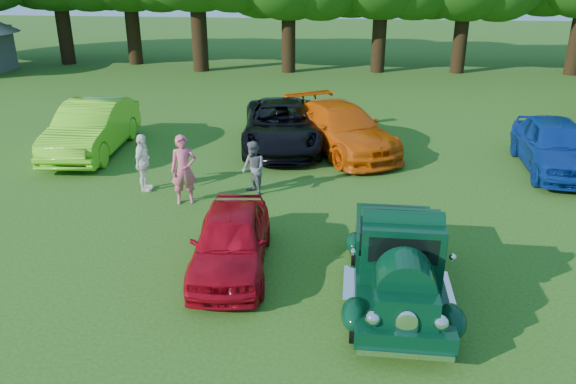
# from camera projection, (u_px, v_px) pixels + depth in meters

# --- Properties ---
(ground) EXTENTS (120.00, 120.00, 0.00)m
(ground) POSITION_uv_depth(u_px,v_px,m) (313.00, 280.00, 11.34)
(ground) COLOR #275313
(ground) RESTS_ON ground
(hero_pickup) EXTENTS (2.05, 4.40, 1.72)m
(hero_pickup) POSITION_uv_depth(u_px,v_px,m) (398.00, 262.00, 10.52)
(hero_pickup) COLOR black
(hero_pickup) RESTS_ON ground
(red_convertible) EXTENTS (1.90, 3.91, 1.29)m
(red_convertible) POSITION_uv_depth(u_px,v_px,m) (231.00, 240.00, 11.58)
(red_convertible) COLOR #9F0613
(red_convertible) RESTS_ON ground
(back_car_lime) EXTENTS (2.24, 5.32, 1.71)m
(back_car_lime) POSITION_uv_depth(u_px,v_px,m) (92.00, 128.00, 18.76)
(back_car_lime) COLOR #69D61C
(back_car_lime) RESTS_ON ground
(back_car_black) EXTENTS (3.33, 5.91, 1.56)m
(back_car_black) POSITION_uv_depth(u_px,v_px,m) (282.00, 125.00, 19.41)
(back_car_black) COLOR black
(back_car_black) RESTS_ON ground
(back_car_orange) EXTENTS (4.68, 5.81, 1.58)m
(back_car_orange) POSITION_uv_depth(u_px,v_px,m) (341.00, 128.00, 18.95)
(back_car_orange) COLOR #D65107
(back_car_orange) RESTS_ON ground
(back_car_blue) EXTENTS (2.08, 4.81, 1.62)m
(back_car_blue) POSITION_uv_depth(u_px,v_px,m) (555.00, 145.00, 17.12)
(back_car_blue) COLOR navy
(back_car_blue) RESTS_ON ground
(spectator_pink) EXTENTS (0.79, 0.64, 1.86)m
(spectator_pink) POSITION_uv_depth(u_px,v_px,m) (184.00, 170.00, 14.71)
(spectator_pink) COLOR #D5586D
(spectator_pink) RESTS_ON ground
(spectator_grey) EXTENTS (0.90, 0.93, 1.52)m
(spectator_grey) POSITION_uv_depth(u_px,v_px,m) (253.00, 169.00, 15.30)
(spectator_grey) COLOR slate
(spectator_grey) RESTS_ON ground
(spectator_white) EXTENTS (0.43, 0.97, 1.63)m
(spectator_white) POSITION_uv_depth(u_px,v_px,m) (143.00, 163.00, 15.57)
(spectator_white) COLOR white
(spectator_white) RESTS_ON ground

